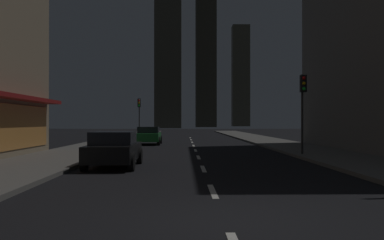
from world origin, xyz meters
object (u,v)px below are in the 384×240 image
Objects in this scene: car_parked_far at (149,135)px; fire_hydrant_far_left at (119,139)px; traffic_light_far_left at (139,109)px; traffic_light_near_right at (303,96)px; car_parked_near at (114,149)px.

fire_hydrant_far_left is at bearing -158.77° from car_parked_far.
fire_hydrant_far_left is 0.16× the size of traffic_light_far_left.
fire_hydrant_far_left is 0.16× the size of traffic_light_near_right.
traffic_light_far_left is at bearing 94.00° from car_parked_near.
fire_hydrant_far_left is at bearing 98.27° from car_parked_near.
traffic_light_far_left is (-1.90, 10.46, 2.45)m from car_parked_far.
traffic_light_near_right is at bearing -52.79° from car_parked_far.
car_parked_far is 1.01× the size of traffic_light_far_left.
fire_hydrant_far_left is at bearing -92.02° from traffic_light_far_left.
car_parked_far is at bearing -79.70° from traffic_light_far_left.
fire_hydrant_far_left is at bearing 135.78° from traffic_light_near_right.
traffic_light_near_right and traffic_light_far_left have the same top height.
traffic_light_near_right is (9.10, 4.72, 2.45)m from car_parked_near.
traffic_light_near_right is at bearing 27.42° from car_parked_near.
traffic_light_far_left is (-11.00, 22.44, 0.00)m from traffic_light_near_right.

